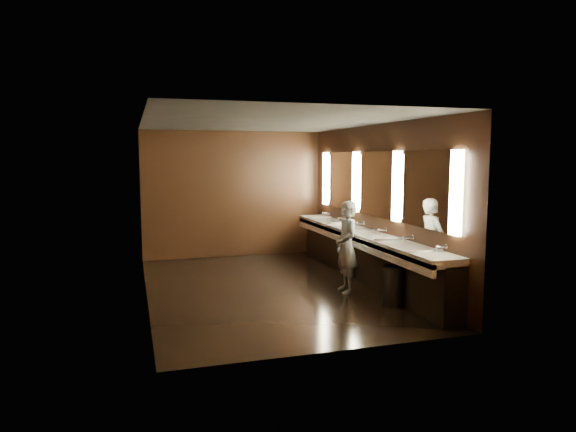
# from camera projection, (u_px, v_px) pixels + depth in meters

# --- Properties ---
(floor) EXTENTS (6.00, 6.00, 0.00)m
(floor) POSITION_uv_depth(u_px,v_px,m) (268.00, 288.00, 8.75)
(floor) COLOR black
(floor) RESTS_ON ground
(ceiling) EXTENTS (4.00, 6.00, 0.02)m
(ceiling) POSITION_uv_depth(u_px,v_px,m) (268.00, 122.00, 8.43)
(ceiling) COLOR #2D2D2B
(ceiling) RESTS_ON wall_back
(wall_back) EXTENTS (4.00, 0.02, 2.80)m
(wall_back) POSITION_uv_depth(u_px,v_px,m) (233.00, 194.00, 11.44)
(wall_back) COLOR black
(wall_back) RESTS_ON floor
(wall_front) EXTENTS (4.00, 0.02, 2.80)m
(wall_front) POSITION_uv_depth(u_px,v_px,m) (336.00, 231.00, 5.75)
(wall_front) COLOR black
(wall_front) RESTS_ON floor
(wall_left) EXTENTS (0.02, 6.00, 2.80)m
(wall_left) POSITION_uv_depth(u_px,v_px,m) (144.00, 210.00, 8.01)
(wall_left) COLOR black
(wall_left) RESTS_ON floor
(wall_right) EXTENTS (0.02, 6.00, 2.80)m
(wall_right) POSITION_uv_depth(u_px,v_px,m) (376.00, 203.00, 9.18)
(wall_right) COLOR black
(wall_right) RESTS_ON floor
(sink_counter) EXTENTS (0.55, 5.40, 1.01)m
(sink_counter) POSITION_uv_depth(u_px,v_px,m) (364.00, 254.00, 9.22)
(sink_counter) COLOR black
(sink_counter) RESTS_ON floor
(mirror_band) EXTENTS (0.06, 5.03, 1.15)m
(mirror_band) POSITION_uv_depth(u_px,v_px,m) (375.00, 184.00, 9.13)
(mirror_band) COLOR #FFF2C5
(mirror_band) RESTS_ON wall_right
(person) EXTENTS (0.39, 0.57, 1.52)m
(person) POSITION_uv_depth(u_px,v_px,m) (346.00, 247.00, 8.42)
(person) COLOR #7E9EBC
(person) RESTS_ON floor
(trash_bin) EXTENTS (0.50, 0.50, 0.59)m
(trash_bin) POSITION_uv_depth(u_px,v_px,m) (395.00, 286.00, 7.74)
(trash_bin) COLOR black
(trash_bin) RESTS_ON floor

